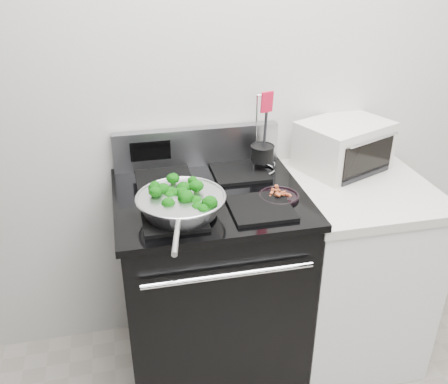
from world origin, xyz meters
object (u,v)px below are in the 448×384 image
object	(u,v)px
bacon_plate	(279,194)
utensil_holder	(262,157)
toaster_oven	(344,145)
skillet	(181,204)
gas_range	(211,283)

from	to	relation	value
bacon_plate	utensil_holder	world-z (taller)	utensil_holder
utensil_holder	toaster_oven	world-z (taller)	utensil_holder
bacon_plate	skillet	bearing A→B (deg)	-171.68
skillet	utensil_holder	bearing A→B (deg)	49.25
gas_range	bacon_plate	xyz separation A→B (m)	(0.27, -0.10, 0.48)
skillet	utensil_holder	size ratio (longest dim) A/B	1.45
skillet	bacon_plate	distance (m)	0.42
skillet	utensil_holder	xyz separation A→B (m)	(0.41, 0.32, 0.01)
gas_range	toaster_oven	distance (m)	0.89
gas_range	toaster_oven	bearing A→B (deg)	15.51
utensil_holder	toaster_oven	bearing A→B (deg)	-12.33
bacon_plate	utensil_holder	bearing A→B (deg)	88.87
utensil_holder	toaster_oven	size ratio (longest dim) A/B	0.79
bacon_plate	toaster_oven	distance (m)	0.50
gas_range	skillet	distance (m)	0.56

